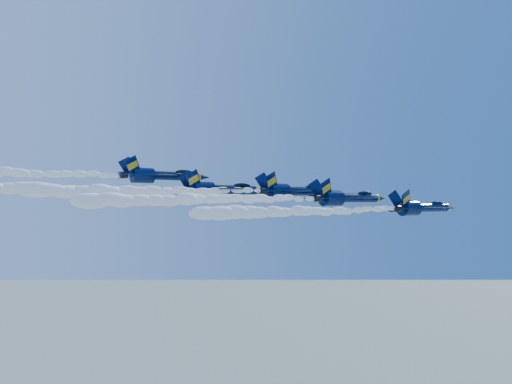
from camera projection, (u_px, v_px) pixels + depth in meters
jet_lead at (422, 208)px, 96.02m from camera, size 18.72×15.36×6.96m
smoke_trail_jet_lead at (310, 211)px, 79.65m from camera, size 40.81×2.24×2.01m
jet_second at (346, 198)px, 93.30m from camera, size 19.18×15.74×7.13m
smoke_trail_jet_second at (214, 199)px, 76.83m from camera, size 40.81×2.29×2.06m
jet_third at (294, 191)px, 97.80m from camera, size 19.61×16.09×7.29m
smoke_trail_jet_third at (157, 191)px, 81.22m from camera, size 40.81×2.34×2.11m
jet_fourth at (220, 189)px, 94.17m from camera, size 19.29×15.82×7.17m
smoke_trail_jet_fourth at (62, 189)px, 77.67m from camera, size 40.81×2.30×2.07m
jet_fifth at (161, 175)px, 95.38m from camera, size 18.93×15.53×7.03m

